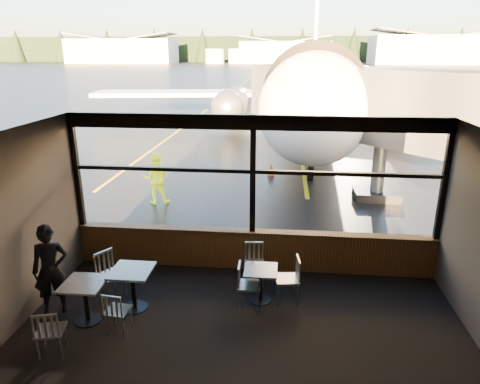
% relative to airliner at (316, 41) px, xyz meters
% --- Properties ---
extents(ground_plane, '(520.00, 520.00, 0.00)m').
position_rel_airliner_xyz_m(ground_plane, '(-2.41, 100.84, -5.39)').
color(ground_plane, black).
rests_on(ground_plane, ground).
extents(carpet_floor, '(8.00, 6.00, 0.01)m').
position_rel_airliner_xyz_m(carpet_floor, '(-2.41, -22.16, -5.38)').
color(carpet_floor, black).
rests_on(carpet_floor, ground).
extents(ceiling, '(8.00, 6.00, 0.04)m').
position_rel_airliner_xyz_m(ceiling, '(-2.41, -22.16, -1.89)').
color(ceiling, '#38332D').
rests_on(ceiling, ground).
extents(window_sill, '(8.00, 0.28, 0.90)m').
position_rel_airliner_xyz_m(window_sill, '(-2.41, -19.16, -4.94)').
color(window_sill, '#56361A').
rests_on(window_sill, ground).
extents(window_header, '(8.00, 0.18, 0.30)m').
position_rel_airliner_xyz_m(window_header, '(-2.41, -19.16, -2.04)').
color(window_header, black).
rests_on(window_header, ground).
extents(mullion_left, '(0.12, 0.12, 2.60)m').
position_rel_airliner_xyz_m(mullion_left, '(-6.36, -19.16, -3.19)').
color(mullion_left, black).
rests_on(mullion_left, ground).
extents(mullion_centre, '(0.12, 0.12, 2.60)m').
position_rel_airliner_xyz_m(mullion_centre, '(-2.41, -19.16, -3.19)').
color(mullion_centre, black).
rests_on(mullion_centre, ground).
extents(mullion_right, '(0.12, 0.12, 2.60)m').
position_rel_airliner_xyz_m(mullion_right, '(1.54, -19.16, -3.19)').
color(mullion_right, black).
rests_on(mullion_right, ground).
extents(window_transom, '(8.00, 0.10, 0.08)m').
position_rel_airliner_xyz_m(window_transom, '(-2.41, -19.16, -3.09)').
color(window_transom, black).
rests_on(window_transom, ground).
extents(airliner, '(31.43, 36.95, 10.77)m').
position_rel_airliner_xyz_m(airliner, '(0.00, 0.00, 0.00)').
color(airliner, white).
rests_on(airliner, ground_plane).
extents(jet_bridge, '(8.66, 10.58, 4.62)m').
position_rel_airliner_xyz_m(jet_bridge, '(1.19, -13.66, -3.08)').
color(jet_bridge, '#28282B').
rests_on(jet_bridge, ground_plane).
extents(cafe_table_near, '(0.64, 0.64, 0.70)m').
position_rel_airliner_xyz_m(cafe_table_near, '(-2.14, -20.51, -5.03)').
color(cafe_table_near, gray).
rests_on(cafe_table_near, carpet_floor).
extents(cafe_table_mid, '(0.76, 0.76, 0.83)m').
position_rel_airliner_xyz_m(cafe_table_mid, '(-4.55, -21.03, -4.97)').
color(cafe_table_mid, '#9D9890').
rests_on(cafe_table_mid, carpet_floor).
extents(cafe_table_left, '(0.73, 0.73, 0.80)m').
position_rel_airliner_xyz_m(cafe_table_left, '(-5.27, -21.52, -4.99)').
color(cafe_table_left, '#9E9891').
rests_on(cafe_table_left, carpet_floor).
extents(chair_near_e, '(0.58, 0.58, 0.94)m').
position_rel_airliner_xyz_m(chair_near_e, '(-1.63, -20.45, -4.92)').
color(chair_near_e, beige).
rests_on(chair_near_e, carpet_floor).
extents(chair_near_w, '(0.51, 0.51, 0.91)m').
position_rel_airliner_xyz_m(chair_near_w, '(-2.35, -20.74, -4.93)').
color(chair_near_w, '#ACA79B').
rests_on(chair_near_w, carpet_floor).
extents(chair_near_n, '(0.53, 0.53, 0.89)m').
position_rel_airliner_xyz_m(chair_near_n, '(-2.32, -19.83, -4.94)').
color(chair_near_n, '#B9B3A7').
rests_on(chair_near_n, carpet_floor).
extents(chair_mid_s, '(0.50, 0.50, 0.84)m').
position_rel_airliner_xyz_m(chair_mid_s, '(-4.57, -21.76, -4.97)').
color(chair_mid_s, '#B4B0A3').
rests_on(chair_mid_s, carpet_floor).
extents(chair_mid_w, '(0.73, 0.73, 0.96)m').
position_rel_airliner_xyz_m(chair_mid_w, '(-5.13, -20.67, -4.91)').
color(chair_mid_w, beige).
rests_on(chair_mid_w, carpet_floor).
extents(chair_left_s, '(0.59, 0.59, 0.89)m').
position_rel_airliner_xyz_m(chair_left_s, '(-5.43, -22.45, -4.94)').
color(chair_left_s, '#AEAA9D').
rests_on(chair_left_s, carpet_floor).
extents(passenger, '(0.75, 0.64, 1.76)m').
position_rel_airliner_xyz_m(passenger, '(-6.01, -21.27, -4.51)').
color(passenger, black).
rests_on(passenger, carpet_floor).
extents(ground_crew, '(0.92, 0.78, 1.66)m').
position_rel_airliner_xyz_m(ground_crew, '(-5.86, -15.02, -4.56)').
color(ground_crew, '#BFF219').
rests_on(ground_crew, ground_plane).
extents(cone_nose, '(0.34, 0.34, 0.47)m').
position_rel_airliner_xyz_m(cone_nose, '(-2.25, -11.28, -5.15)').
color(cone_nose, orange).
rests_on(cone_nose, ground_plane).
extents(hangar_left, '(45.00, 18.00, 11.00)m').
position_rel_airliner_xyz_m(hangar_left, '(-72.41, 160.84, 0.11)').
color(hangar_left, silver).
rests_on(hangar_left, ground_plane).
extents(hangar_mid, '(38.00, 15.00, 10.00)m').
position_rel_airliner_xyz_m(hangar_mid, '(-2.41, 165.84, -0.39)').
color(hangar_mid, silver).
rests_on(hangar_mid, ground_plane).
extents(hangar_right, '(50.00, 20.00, 12.00)m').
position_rel_airliner_xyz_m(hangar_right, '(57.59, 158.84, 0.61)').
color(hangar_right, silver).
rests_on(hangar_right, ground_plane).
extents(fuel_tank_a, '(8.00, 8.00, 6.00)m').
position_rel_airliner_xyz_m(fuel_tank_a, '(-32.41, 162.84, -2.39)').
color(fuel_tank_a, silver).
rests_on(fuel_tank_a, ground_plane).
extents(fuel_tank_b, '(8.00, 8.00, 6.00)m').
position_rel_airliner_xyz_m(fuel_tank_b, '(-22.41, 162.84, -2.39)').
color(fuel_tank_b, silver).
rests_on(fuel_tank_b, ground_plane).
extents(fuel_tank_c, '(8.00, 8.00, 6.00)m').
position_rel_airliner_xyz_m(fuel_tank_c, '(-12.41, 162.84, -2.39)').
color(fuel_tank_c, silver).
rests_on(fuel_tank_c, ground_plane).
extents(treeline, '(360.00, 3.00, 12.00)m').
position_rel_airliner_xyz_m(treeline, '(-2.41, 190.84, 0.61)').
color(treeline, black).
rests_on(treeline, ground_plane).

